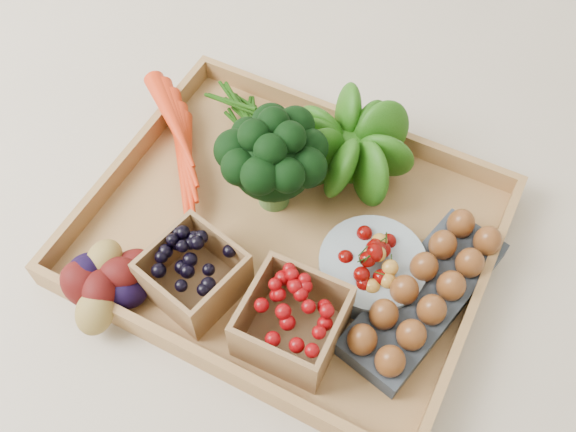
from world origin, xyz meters
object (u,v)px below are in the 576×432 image
at_px(egg_carton, 424,297).
at_px(tray, 288,236).
at_px(cherry_bowl, 372,267).
at_px(broccoli, 273,175).

bearing_deg(egg_carton, tray, -170.33).
bearing_deg(cherry_bowl, tray, 177.02).
distance_m(tray, cherry_bowl, 0.13).
bearing_deg(broccoli, tray, -43.31).
bearing_deg(egg_carton, cherry_bowl, -171.94).
height_order(broccoli, egg_carton, broccoli).
distance_m(broccoli, egg_carton, 0.26).
height_order(tray, cherry_bowl, cherry_bowl).
distance_m(cherry_bowl, egg_carton, 0.08).
xyz_separation_m(tray, egg_carton, (0.21, -0.01, 0.02)).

